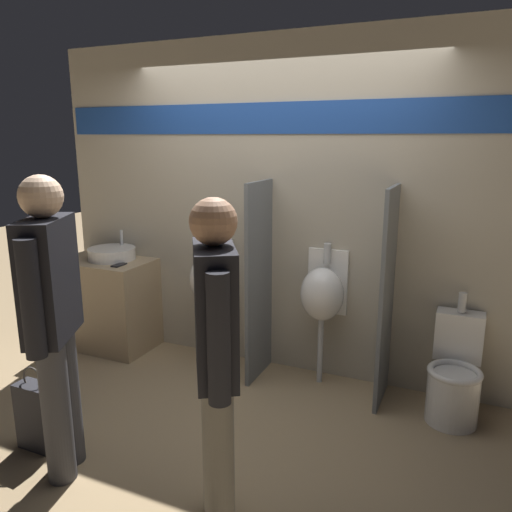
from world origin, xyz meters
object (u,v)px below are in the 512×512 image
object	(u,v)px
urinal_far	(322,294)
urinal_near_counter	(209,279)
shopping_bag	(36,415)
sink_basin	(112,253)
person_in_vest	(216,354)
person_with_lanyard	(53,317)
toilet	(454,378)
cell_phone	(119,265)

from	to	relation	value
urinal_far	urinal_near_counter	bearing A→B (deg)	180.00
urinal_far	shopping_bag	xyz separation A→B (m)	(-1.37, -1.58, -0.51)
sink_basin	urinal_near_counter	distance (m)	0.99
urinal_far	person_in_vest	xyz separation A→B (m)	(-0.04, -1.66, 0.18)
urinal_far	person_with_lanyard	xyz separation A→B (m)	(-1.05, -1.67, 0.22)
urinal_near_counter	shopping_bag	size ratio (longest dim) A/B	2.03
urinal_far	toilet	distance (m)	1.10
cell_phone	shopping_bag	bearing A→B (deg)	-73.53
sink_basin	person_with_lanyard	world-z (taller)	person_with_lanyard
shopping_bag	person_with_lanyard	bearing A→B (deg)	-15.96
urinal_near_counter	urinal_far	distance (m)	1.00
urinal_near_counter	person_in_vest	distance (m)	1.93
urinal_far	shopping_bag	size ratio (longest dim) A/B	2.03
sink_basin	shopping_bag	bearing A→B (deg)	-68.15
urinal_near_counter	toilet	distance (m)	2.05
sink_basin	cell_phone	distance (m)	0.27
toilet	person_with_lanyard	xyz separation A→B (m)	(-2.05, -1.54, 0.66)
urinal_near_counter	cell_phone	bearing A→B (deg)	-163.62
toilet	shopping_bag	xyz separation A→B (m)	(-2.38, -1.44, -0.08)
person_in_vest	person_with_lanyard	bearing A→B (deg)	58.75
urinal_near_counter	urinal_far	size ratio (longest dim) A/B	1.00
sink_basin	toilet	distance (m)	3.04
person_in_vest	shopping_bag	world-z (taller)	person_in_vest
urinal_far	person_in_vest	distance (m)	1.67
sink_basin	cell_phone	bearing A→B (deg)	-37.96
person_with_lanyard	shopping_bag	distance (m)	0.81
person_with_lanyard	cell_phone	bearing A→B (deg)	0.62
urinal_far	shopping_bag	bearing A→B (deg)	-131.07
sink_basin	person_with_lanyard	bearing A→B (deg)	-59.87
person_in_vest	person_with_lanyard	distance (m)	1.01
sink_basin	urinal_far	xyz separation A→B (m)	(1.98, 0.07, -0.15)
person_in_vest	person_with_lanyard	size ratio (longest dim) A/B	0.96
urinal_near_counter	urinal_far	world-z (taller)	same
sink_basin	toilet	world-z (taller)	sink_basin
urinal_near_counter	shopping_bag	bearing A→B (deg)	-103.30
urinal_near_counter	person_with_lanyard	size ratio (longest dim) A/B	0.64
urinal_far	person_in_vest	bearing A→B (deg)	-91.24
toilet	cell_phone	bearing A→B (deg)	-178.05
toilet	person_in_vest	xyz separation A→B (m)	(-1.04, -1.53, 0.62)
shopping_bag	urinal_far	bearing A→B (deg)	48.93
sink_basin	urinal_near_counter	size ratio (longest dim) A/B	0.38
urinal_near_counter	person_with_lanyard	bearing A→B (deg)	-91.64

